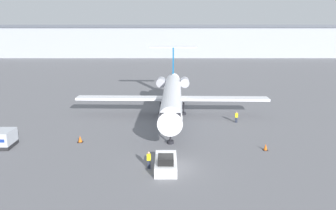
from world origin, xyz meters
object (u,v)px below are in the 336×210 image
object	(u,v)px
airplane_main	(171,95)
worker_near_tug	(147,160)
pushback_tug	(164,163)
luggage_cart	(3,139)
traffic_cone_right	(264,147)
worker_by_wing	(235,117)
traffic_cone_left	(78,139)

from	to	relation	value
airplane_main	worker_near_tug	size ratio (longest dim) A/B	17.01
pushback_tug	luggage_cart	bearing A→B (deg)	162.16
airplane_main	traffic_cone_right	distance (m)	18.42
traffic_cone_right	worker_by_wing	bearing A→B (deg)	96.01
worker_near_tug	worker_by_wing	size ratio (longest dim) A/B	1.08
pushback_tug	traffic_cone_right	size ratio (longest dim) A/B	5.90
pushback_tug	worker_by_wing	world-z (taller)	pushback_tug
pushback_tug	luggage_cart	xyz separation A→B (m)	(-19.28, 6.21, 0.37)
airplane_main	pushback_tug	bearing A→B (deg)	-92.50
pushback_tug	traffic_cone_left	size ratio (longest dim) A/B	5.72
traffic_cone_left	traffic_cone_right	bearing A→B (deg)	-6.89
worker_near_tug	traffic_cone_right	xyz separation A→B (m)	(13.30, 4.91, -0.56)
pushback_tug	worker_near_tug	size ratio (longest dim) A/B	2.66
worker_by_wing	traffic_cone_left	distance (m)	22.73
traffic_cone_left	traffic_cone_right	world-z (taller)	traffic_cone_left
airplane_main	pushback_tug	size ratio (longest dim) A/B	6.40
worker_by_wing	traffic_cone_right	world-z (taller)	worker_by_wing
luggage_cart	traffic_cone_left	bearing A→B (deg)	10.46
luggage_cart	traffic_cone_right	distance (m)	30.88
luggage_cart	worker_by_wing	distance (m)	31.32
worker_near_tug	traffic_cone_right	distance (m)	14.19
luggage_cart	worker_near_tug	bearing A→B (deg)	-18.92
airplane_main	worker_by_wing	bearing A→B (deg)	-20.54
airplane_main	worker_near_tug	world-z (taller)	airplane_main
worker_near_tug	traffic_cone_left	world-z (taller)	worker_near_tug
worker_by_wing	traffic_cone_right	distance (m)	11.16
traffic_cone_right	luggage_cart	bearing A→B (deg)	177.94
worker_by_wing	traffic_cone_left	size ratio (longest dim) A/B	1.99
traffic_cone_right	airplane_main	bearing A→B (deg)	126.15
airplane_main	pushback_tug	xyz separation A→B (m)	(-0.86, -19.75, -2.86)
worker_near_tug	traffic_cone_left	size ratio (longest dim) A/B	2.15
airplane_main	traffic_cone_left	world-z (taller)	airplane_main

